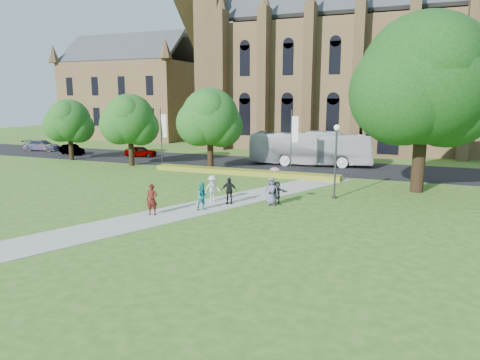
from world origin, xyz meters
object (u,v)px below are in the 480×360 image
at_px(streetlamp, 336,152).
at_px(large_tree, 425,79).
at_px(tour_coach, 310,148).
at_px(car_0, 141,151).
at_px(car_2, 42,145).
at_px(pedestrian_0, 152,199).
at_px(car_1, 72,149).

relative_size(streetlamp, large_tree, 0.40).
xyz_separation_m(tour_coach, car_0, (-20.61, -1.01, -1.14)).
bearing_deg(car_2, tour_coach, -100.46).
xyz_separation_m(streetlamp, car_2, (-41.60, 14.00, -2.56)).
bearing_deg(streetlamp, large_tree, 39.29).
height_order(large_tree, tour_coach, large_tree).
distance_m(tour_coach, pedestrian_0, 23.68).
bearing_deg(pedestrian_0, car_0, 113.24).
bearing_deg(car_0, car_2, 73.56).
bearing_deg(car_2, pedestrian_0, -136.65).
height_order(car_2, pedestrian_0, pedestrian_0).
height_order(tour_coach, pedestrian_0, tour_coach).
bearing_deg(streetlamp, car_0, 151.95).
bearing_deg(car_1, large_tree, -82.78).
bearing_deg(tour_coach, car_2, 83.79).
distance_m(car_0, car_1, 9.41).
bearing_deg(large_tree, car_0, 163.64).
height_order(car_0, car_1, car_0).
bearing_deg(tour_coach, large_tree, -141.32).
bearing_deg(large_tree, car_1, 169.20).
height_order(streetlamp, car_1, streetlamp).
relative_size(large_tree, car_0, 3.48).
distance_m(streetlamp, car_1, 37.01).
xyz_separation_m(tour_coach, car_1, (-29.91, -2.43, -1.15)).
xyz_separation_m(car_0, pedestrian_0, (15.96, -22.20, 0.32)).
xyz_separation_m(tour_coach, pedestrian_0, (-4.65, -23.21, -0.82)).
xyz_separation_m(streetlamp, large_tree, (5.50, 4.50, 5.07)).
bearing_deg(tour_coach, streetlamp, -168.53).
relative_size(streetlamp, tour_coach, 0.41).
bearing_deg(pedestrian_0, tour_coach, 66.19).
relative_size(streetlamp, pedestrian_0, 2.77).
height_order(tour_coach, car_0, tour_coach).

